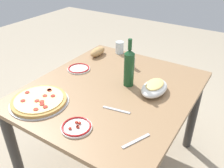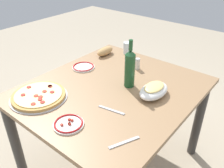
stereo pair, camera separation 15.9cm
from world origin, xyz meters
The scene contains 12 objects.
ground_plane centered at (0.00, 0.00, 0.00)m, with size 8.00×8.00×0.00m, color tan.
dining_table centered at (0.00, 0.00, 0.62)m, with size 1.19×1.04×0.74m.
pepperoni_pizza centered at (-0.39, 0.28, 0.75)m, with size 0.36×0.36×0.03m.
baked_pasta_dish centered at (0.10, -0.26, 0.78)m, with size 0.24×0.15×0.08m.
wine_bottle centered at (0.10, -0.07, 0.87)m, with size 0.07×0.07×0.33m.
water_glass centered at (0.53, 0.26, 0.79)m, with size 0.07×0.07×0.10m, color silver.
side_plate_near centered at (-0.44, -0.06, 0.75)m, with size 0.17×0.17×0.02m.
side_plate_far centered at (0.09, 0.36, 0.75)m, with size 0.17×0.17×0.02m.
bread_loaf centered at (0.38, 0.39, 0.77)m, with size 0.18×0.08×0.07m, color tan.
spice_shaker centered at (0.34, 0.03, 0.78)m, with size 0.04×0.04×0.09m.
fork_left centered at (-0.36, -0.37, 0.74)m, with size 0.17×0.02×0.01m, color #B7B7BC.
fork_right centered at (-0.20, -0.16, 0.74)m, with size 0.17×0.02×0.01m, color #B7B7BC.
Camera 2 is at (-1.06, -0.87, 1.59)m, focal length 38.18 mm.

